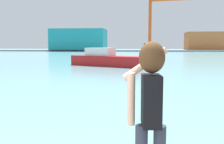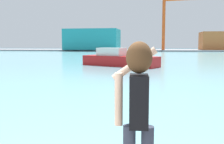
# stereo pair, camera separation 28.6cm
# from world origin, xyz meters

# --- Properties ---
(ground_plane) EXTENTS (220.00, 220.00, 0.00)m
(ground_plane) POSITION_xyz_m (0.00, 50.00, 0.00)
(ground_plane) COLOR #334751
(harbor_water) EXTENTS (140.00, 100.00, 0.02)m
(harbor_water) POSITION_xyz_m (0.00, 52.00, 0.01)
(harbor_water) COLOR #6BA8B2
(harbor_water) RESTS_ON ground_plane
(far_shore_dock) EXTENTS (140.00, 20.00, 0.48)m
(far_shore_dock) POSITION_xyz_m (0.00, 92.00, 0.24)
(far_shore_dock) COLOR gray
(far_shore_dock) RESTS_ON ground_plane
(person_photographer) EXTENTS (0.53, 0.55, 1.74)m
(person_photographer) POSITION_xyz_m (1.17, 0.93, 1.67)
(person_photographer) COLOR #2D3342
(person_photographer) RESTS_ON quay_promenade
(boat_moored) EXTENTS (8.59, 5.64, 1.92)m
(boat_moored) POSITION_xyz_m (-2.55, 25.79, 0.72)
(boat_moored) COLOR #B21919
(boat_moored) RESTS_ON harbor_water
(warehouse_left) EXTENTS (17.85, 10.88, 6.88)m
(warehouse_left) POSITION_xyz_m (-19.93, 86.15, 3.92)
(warehouse_left) COLOR teal
(warehouse_left) RESTS_ON far_shore_dock
(warehouse_right) EXTENTS (12.67, 8.97, 5.91)m
(warehouse_right) POSITION_xyz_m (22.44, 90.73, 3.44)
(warehouse_right) COLOR #B26633
(warehouse_right) RESTS_ON far_shore_dock
(port_crane) EXTENTS (13.12, 2.58, 16.59)m
(port_crane) POSITION_xyz_m (5.44, 85.23, 10.82)
(port_crane) COLOR #D84C19
(port_crane) RESTS_ON far_shore_dock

